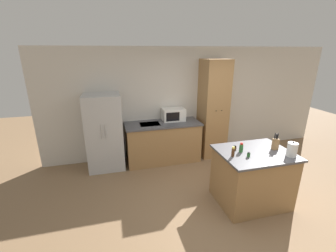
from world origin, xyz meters
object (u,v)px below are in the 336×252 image
(spice_bottle_green_herb, at_px, (233,152))
(kettle, at_px, (292,150))
(microwave, at_px, (173,115))
(spice_bottle_tall_dark, at_px, (235,148))
(refrigerator, at_px, (104,132))
(spice_bottle_short_red, at_px, (241,148))
(spice_bottle_amber_oil, at_px, (249,155))
(pantry_cabinet, at_px, (213,109))
(knife_block, at_px, (275,143))

(spice_bottle_green_herb, xyz_separation_m, kettle, (0.89, -0.22, 0.04))
(microwave, height_order, spice_bottle_tall_dark, microwave)
(refrigerator, relative_size, spice_bottle_tall_dark, 19.31)
(microwave, relative_size, spice_bottle_short_red, 3.23)
(spice_bottle_green_herb, bearing_deg, microwave, 100.05)
(spice_bottle_tall_dark, relative_size, spice_bottle_amber_oil, 1.07)
(microwave, height_order, spice_bottle_short_red, microwave)
(spice_bottle_amber_oil, bearing_deg, kettle, -12.02)
(refrigerator, relative_size, kettle, 6.79)
(pantry_cabinet, distance_m, spice_bottle_green_herb, 2.07)
(pantry_cabinet, bearing_deg, microwave, 174.10)
(spice_bottle_short_red, relative_size, kettle, 0.65)
(pantry_cabinet, height_order, spice_bottle_tall_dark, pantry_cabinet)
(pantry_cabinet, xyz_separation_m, kettle, (0.30, -2.20, -0.11))
(spice_bottle_amber_oil, height_order, spice_bottle_green_herb, spice_bottle_green_herb)
(spice_bottle_tall_dark, distance_m, spice_bottle_amber_oil, 0.28)
(knife_block, height_order, spice_bottle_short_red, knife_block)
(knife_block, bearing_deg, microwave, 120.37)
(pantry_cabinet, height_order, spice_bottle_green_herb, pantry_cabinet)
(spice_bottle_short_red, bearing_deg, refrigerator, 139.57)
(microwave, height_order, kettle, microwave)
(refrigerator, xyz_separation_m, spice_bottle_green_herb, (1.95, -1.95, 0.19))
(spice_bottle_green_herb, bearing_deg, pantry_cabinet, 73.41)
(kettle, bearing_deg, spice_bottle_amber_oil, 167.98)
(pantry_cabinet, distance_m, spice_bottle_amber_oil, 2.10)
(refrigerator, relative_size, microwave, 3.21)
(microwave, distance_m, knife_block, 2.34)
(spice_bottle_short_red, xyz_separation_m, spice_bottle_amber_oil, (0.02, -0.19, -0.04))
(kettle, bearing_deg, refrigerator, 142.58)
(knife_block, relative_size, kettle, 1.17)
(knife_block, bearing_deg, spice_bottle_tall_dark, 168.86)
(refrigerator, relative_size, spice_bottle_green_herb, 10.25)
(pantry_cabinet, bearing_deg, spice_bottle_green_herb, -106.59)
(pantry_cabinet, height_order, spice_bottle_amber_oil, pantry_cabinet)
(knife_block, bearing_deg, spice_bottle_short_red, 175.30)
(refrigerator, distance_m, kettle, 3.58)
(pantry_cabinet, bearing_deg, knife_block, -83.33)
(spice_bottle_tall_dark, xyz_separation_m, spice_bottle_short_red, (0.06, -0.08, 0.03))
(pantry_cabinet, xyz_separation_m, spice_bottle_green_herb, (-0.59, -1.98, -0.15))
(knife_block, distance_m, spice_bottle_amber_oil, 0.61)
(kettle, bearing_deg, knife_block, 104.31)
(kettle, bearing_deg, pantry_cabinet, 97.67)
(microwave, distance_m, spice_bottle_short_red, 2.05)
(pantry_cabinet, bearing_deg, refrigerator, -179.38)
(microwave, distance_m, kettle, 2.62)
(refrigerator, bearing_deg, pantry_cabinet, 0.62)
(spice_bottle_tall_dark, bearing_deg, pantry_cabinet, 76.03)
(spice_bottle_tall_dark, bearing_deg, knife_block, -11.14)
(knife_block, distance_m, spice_bottle_tall_dark, 0.69)
(refrigerator, relative_size, spice_bottle_short_red, 10.38)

